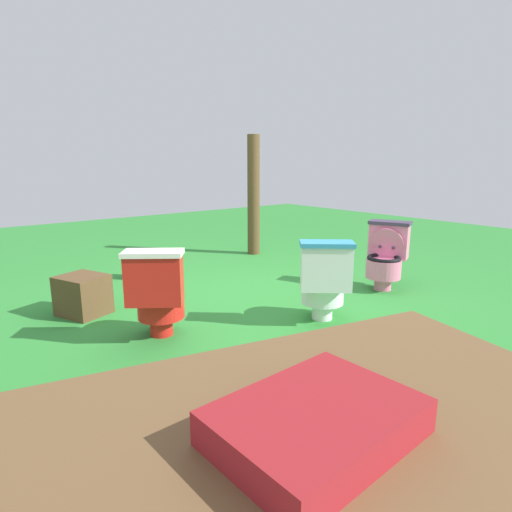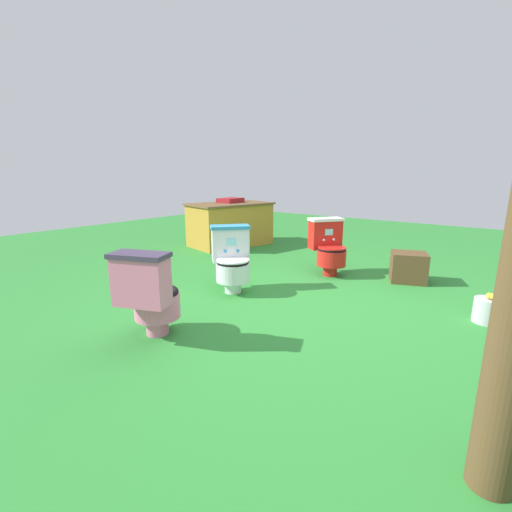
% 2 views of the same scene
% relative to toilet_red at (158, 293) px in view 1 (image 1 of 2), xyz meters
% --- Properties ---
extents(ground, '(14.00, 14.00, 0.00)m').
position_rel_toilet_red_xyz_m(ground, '(-1.17, -0.27, -0.37)').
color(ground, '#2D8433').
extents(toilet_red, '(0.62, 0.63, 0.73)m').
position_rel_toilet_red_xyz_m(toilet_red, '(0.00, 0.00, 0.00)').
color(toilet_red, red).
rests_on(toilet_red, ground).
extents(toilet_pink, '(0.61, 0.56, 0.73)m').
position_rel_toilet_red_xyz_m(toilet_pink, '(-2.54, 0.30, 0.00)').
color(toilet_pink, pink).
rests_on(toilet_pink, ground).
extents(toilet_white, '(0.63, 0.63, 0.73)m').
position_rel_toilet_red_xyz_m(toilet_white, '(-1.26, 0.56, 0.00)').
color(toilet_white, white).
rests_on(toilet_white, ground).
extents(wooden_post, '(0.18, 0.18, 1.73)m').
position_rel_toilet_red_xyz_m(wooden_post, '(-2.53, -1.98, 0.50)').
color(wooden_post, brown).
rests_on(wooden_post, ground).
extents(small_crate, '(0.47, 0.50, 0.36)m').
position_rel_toilet_red_xyz_m(small_crate, '(0.29, -0.93, -0.19)').
color(small_crate, brown).
rests_on(small_crate, ground).
extents(lemon_bucket, '(0.22, 0.22, 0.28)m').
position_rel_toilet_red_xyz_m(lemon_bucket, '(-0.56, -1.81, -0.25)').
color(lemon_bucket, '#B7B7BF').
rests_on(lemon_bucket, ground).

